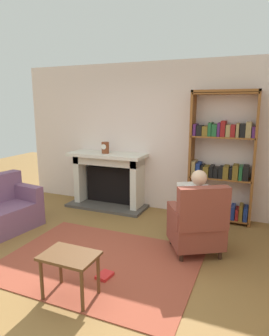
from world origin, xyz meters
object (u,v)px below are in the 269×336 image
at_px(bookshelf, 222,161).
at_px(armchair_reading, 198,224).
at_px(fireplace, 109,178).
at_px(side_table, 70,261).
at_px(mantel_clock, 105,148).
at_px(seated_reader, 195,207).

height_order(bookshelf, armchair_reading, bookshelf).
bearing_deg(bookshelf, fireplace, -179.07).
relative_size(armchair_reading, side_table, 1.73).
height_order(mantel_clock, bookshelf, bookshelf).
bearing_deg(fireplace, bookshelf, 0.93).
bearing_deg(mantel_clock, seated_reader, -29.67).
bearing_deg(seated_reader, armchair_reading, 90.00).
xyz_separation_m(mantel_clock, armchair_reading, (1.99, -1.20, -0.73)).
bearing_deg(mantel_clock, bookshelf, 3.69).
bearing_deg(side_table, mantel_clock, 110.59).
xyz_separation_m(mantel_clock, bookshelf, (2.11, 0.14, -0.13)).
bearing_deg(seated_reader, fireplace, -62.75).
xyz_separation_m(seated_reader, side_table, (-0.95, -1.51, -0.22)).
relative_size(fireplace, bookshelf, 0.70).
relative_size(bookshelf, seated_reader, 1.91).
bearing_deg(bookshelf, seated_reader, -98.02).
height_order(fireplace, side_table, fireplace).
relative_size(mantel_clock, seated_reader, 0.19).
xyz_separation_m(mantel_clock, seated_reader, (1.93, -1.10, -0.54)).
bearing_deg(fireplace, armchair_reading, -33.47).
height_order(armchair_reading, side_table, armchair_reading).
relative_size(mantel_clock, bookshelf, 0.10).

